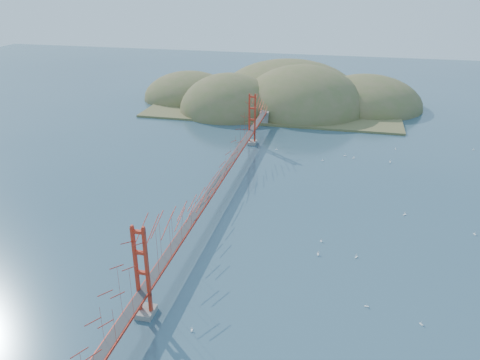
% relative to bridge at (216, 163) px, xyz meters
% --- Properties ---
extents(ground, '(320.00, 320.00, 0.00)m').
position_rel_bridge_xyz_m(ground, '(0.00, -0.18, -7.01)').
color(ground, '#325164').
rests_on(ground, ground).
extents(bridge, '(2.20, 94.40, 12.00)m').
position_rel_bridge_xyz_m(bridge, '(0.00, 0.00, 0.00)').
color(bridge, gray).
rests_on(bridge, ground).
extents(far_headlands, '(84.00, 58.00, 25.00)m').
position_rel_bridge_xyz_m(far_headlands, '(2.21, 68.33, -7.01)').
color(far_headlands, brown).
rests_on(far_headlands, ground).
extents(sailboat_14, '(0.59, 0.59, 0.66)m').
position_rel_bridge_xyz_m(sailboat_14, '(23.63, -12.66, -6.86)').
color(sailboat_14, white).
rests_on(sailboat_14, ground).
extents(sailboat_10, '(0.50, 0.55, 0.62)m').
position_rel_bridge_xyz_m(sailboat_10, '(6.00, -31.56, -6.87)').
color(sailboat_10, white).
rests_on(sailboat_10, ground).
extents(sailboat_2, '(0.51, 0.43, 0.59)m').
position_rel_bridge_xyz_m(sailboat_2, '(24.86, -23.06, -6.87)').
color(sailboat_2, white).
rests_on(sailboat_2, ground).
extents(sailboat_6, '(0.53, 0.53, 0.56)m').
position_rel_bridge_xyz_m(sailboat_6, '(30.80, -24.83, -6.87)').
color(sailboat_6, white).
rests_on(sailboat_6, ground).
extents(sailboat_0, '(0.59, 0.65, 0.73)m').
position_rel_bridge_xyz_m(sailboat_0, '(18.42, -13.15, -6.85)').
color(sailboat_0, white).
rests_on(sailboat_0, ground).
extents(sailboat_8, '(0.54, 0.48, 0.62)m').
position_rel_bridge_xyz_m(sailboat_8, '(31.90, 33.37, -6.87)').
color(sailboat_8, white).
rests_on(sailboat_8, ground).
extents(sailboat_15, '(0.54, 0.63, 0.73)m').
position_rel_bridge_xyz_m(sailboat_15, '(30.32, 25.17, -6.85)').
color(sailboat_15, white).
rests_on(sailboat_15, ground).
extents(sailboat_1, '(0.55, 0.55, 0.61)m').
position_rel_bridge_xyz_m(sailboat_1, '(18.59, -9.51, -6.87)').
color(sailboat_1, white).
rests_on(sailboat_1, ground).
extents(sailboat_16, '(0.53, 0.53, 0.60)m').
position_rel_bridge_xyz_m(sailboat_16, '(16.54, 22.89, -6.87)').
color(sailboat_16, white).
rests_on(sailboat_16, ground).
extents(sailboat_12, '(0.57, 0.47, 0.66)m').
position_rel_bridge_xyz_m(sailboat_12, '(6.12, 27.24, -6.86)').
color(sailboat_12, white).
rests_on(sailboat_12, ground).
extents(sailboat_7, '(0.59, 0.47, 0.69)m').
position_rel_bridge_xyz_m(sailboat_7, '(21.06, 26.70, -6.86)').
color(sailboat_7, white).
rests_on(sailboat_7, ground).
extents(sailboat_3, '(0.60, 0.60, 0.65)m').
position_rel_bridge_xyz_m(sailboat_3, '(22.91, 25.74, -6.86)').
color(sailboat_3, white).
rests_on(sailboat_3, ground).
extents(sailboat_4, '(0.70, 0.70, 0.73)m').
position_rel_bridge_xyz_m(sailboat_4, '(31.24, 1.81, -6.85)').
color(sailboat_4, white).
rests_on(sailboat_4, ground).
extents(sailboat_17, '(0.49, 0.41, 0.57)m').
position_rel_bridge_xyz_m(sailboat_17, '(48.78, 36.90, -6.87)').
color(sailboat_17, white).
rests_on(sailboat_17, ground).
extents(sailboat_11, '(0.58, 0.58, 0.64)m').
position_rel_bridge_xyz_m(sailboat_11, '(40.98, -2.29, -6.86)').
color(sailboat_11, white).
rests_on(sailboat_11, ground).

